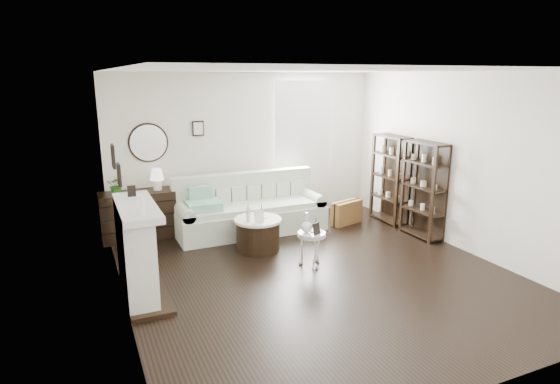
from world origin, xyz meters
name	(u,v)px	position (x,y,z in m)	size (l,w,h in m)	color
room	(285,133)	(0.73, 2.70, 1.60)	(5.50, 5.50, 5.50)	black
fireplace	(137,254)	(-2.32, 0.30, 0.54)	(0.50, 1.40, 1.84)	silver
shelf_unit_far	(390,179)	(2.33, 1.55, 0.80)	(0.30, 0.80, 1.60)	black
shelf_unit_near	(424,190)	(2.33, 0.65, 0.80)	(0.30, 0.80, 1.60)	black
sofa	(249,213)	(-0.22, 2.08, 0.33)	(2.55, 0.88, 0.99)	#B5BEA9
quilt	(204,206)	(-1.05, 1.95, 0.58)	(0.55, 0.45, 0.14)	#24856B
suitcase	(346,213)	(1.54, 1.73, 0.21)	(0.64, 0.21, 0.42)	brown
dresser	(138,215)	(-2.03, 2.47, 0.40)	(1.19, 0.51, 0.79)	black
table_lamp	(157,179)	(-1.69, 2.47, 0.97)	(0.23, 0.23, 0.36)	beige
potted_plant	(117,185)	(-2.33, 2.42, 0.95)	(0.28, 0.24, 0.31)	#215317
drum_table	(258,234)	(-0.42, 1.15, 0.26)	(0.73, 0.73, 0.51)	black
pedestal_table	(312,235)	(0.06, 0.28, 0.45)	(0.41, 0.41, 0.49)	white
eiffel_drum	(261,211)	(-0.34, 1.20, 0.61)	(0.11, 0.11, 0.20)	black
bottle_drum	(248,213)	(-0.60, 1.07, 0.64)	(0.06, 0.06, 0.28)	silver
card_frame_drum	(259,216)	(-0.47, 0.97, 0.60)	(0.14, 0.01, 0.19)	white
eiffel_ped	(316,225)	(0.14, 0.31, 0.58)	(0.10, 0.10, 0.17)	black
flask_ped	(307,223)	(-0.01, 0.30, 0.64)	(0.16, 0.16, 0.29)	silver
card_frame_ped	(316,229)	(0.08, 0.18, 0.57)	(0.12, 0.01, 0.16)	black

